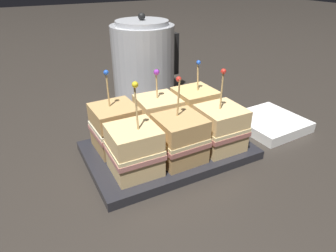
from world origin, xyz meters
The scene contains 10 objects.
ground_plane centered at (0.00, 0.00, 0.00)m, with size 6.00×6.00×0.00m, color #2D2823.
serving_platter centered at (0.00, 0.00, 0.01)m, with size 0.33×0.21×0.02m.
sandwich_front_left centered at (-0.09, -0.04, 0.06)m, with size 0.09×0.09×0.17m.
sandwich_front_center centered at (0.00, -0.05, 0.06)m, with size 0.09×0.09×0.16m.
sandwich_front_right centered at (0.09, -0.05, 0.06)m, with size 0.09×0.09×0.17m.
sandwich_back_left centered at (-0.09, 0.05, 0.06)m, with size 0.09×0.09×0.16m.
sandwich_back_center centered at (0.00, 0.04, 0.06)m, with size 0.09×0.09×0.15m.
sandwich_back_right centered at (0.09, 0.05, 0.06)m, with size 0.09×0.09×0.16m.
kettle_steel centered at (0.09, 0.33, 0.11)m, with size 0.20×0.18×0.24m.
napkin_stack centered at (0.27, -0.01, 0.01)m, with size 0.15×0.15×0.02m.
Camera 1 is at (-0.24, -0.46, 0.34)m, focal length 32.00 mm.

